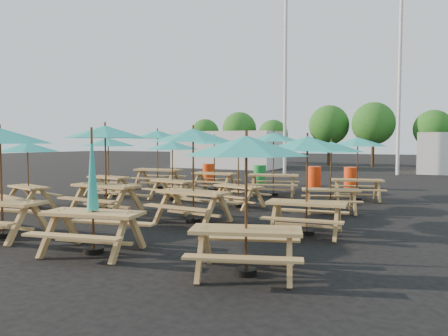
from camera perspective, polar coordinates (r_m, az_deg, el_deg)
The scene contains 29 objects.
ground at distance 14.35m, azimuth -2.71°, elevation -4.72°, with size 120.00×120.00×0.00m, color black.
picnic_unit_1 at distance 14.60m, azimuth -24.28°, elevation 2.06°, with size 2.25×2.25×2.04m.
picnic_unit_2 at distance 16.85m, azimuth -14.88°, elevation 2.88°, with size 2.23×2.23×2.20m.
picnic_unit_3 at distance 19.05m, azimuth -8.69°, elevation 3.92°, with size 2.56×2.56×2.54m.
picnic_unit_4 at distance 10.37m, azimuth -27.22°, elevation 3.03°, with size 2.41×2.41×2.36m.
picnic_unit_5 at distance 12.65m, azimuth -15.26°, elevation 3.95°, with size 2.34×2.34×2.52m.
picnic_unit_6 at distance 15.20m, azimuth -6.76°, elevation 2.53°, with size 2.23×2.23×2.08m.
picnic_unit_7 at distance 17.84m, azimuth -1.27°, elevation 3.25°, with size 2.08×2.08×2.28m.
picnic_unit_8 at distance 8.33m, azimuth -16.77°, elevation -4.27°, with size 2.09×1.91×2.31m.
picnic_unit_9 at distance 10.98m, azimuth -4.06°, elevation 3.60°, with size 2.36×2.36×2.40m.
picnic_unit_10 at distance 13.54m, azimuth 1.90°, elevation 2.24°, with size 2.28×2.28×2.03m.
picnic_unit_11 at distance 16.52m, azimuth 6.50°, elevation 3.57°, with size 2.65×2.65×2.40m.
picnic_unit_12 at distance 6.62m, azimuth 2.93°, elevation 1.90°, with size 2.48×2.48×2.16m.
picnic_unit_13 at distance 9.67m, azimuth 10.82°, elevation 2.48°, with size 2.18×2.18×2.19m.
picnic_unit_14 at distance 12.84m, azimuth 13.83°, elevation 2.19°, with size 2.35×2.35×2.06m.
picnic_unit_15 at distance 15.72m, azimuth 17.06°, elevation 2.84°, with size 2.48×2.48×2.21m.
waste_bin_0 at distance 21.70m, azimuth -2.02°, elevation -0.67°, with size 0.58×0.58×0.94m, color #EC3A0D.
waste_bin_1 at distance 20.46m, azimuth 4.70°, elevation -0.93°, with size 0.58×0.58×0.94m, color #1A9236.
waste_bin_2 at distance 19.70m, azimuth 11.71°, elevation -1.17°, with size 0.58×0.58×0.94m, color #EC3A0D.
waste_bin_3 at distance 19.57m, azimuth 16.23°, elevation -1.27°, with size 0.58×0.58×0.94m, color #EC3A0D.
mast_0 at distance 28.13m, azimuth 8.02°, elevation 11.55°, with size 0.20×0.20×12.00m, color silver.
mast_1 at distance 28.74m, azimuth 21.97°, elevation 11.16°, with size 0.20×0.20×12.00m, color silver.
event_tent_0 at distance 33.87m, azimuth 0.49°, elevation 2.42°, with size 8.00×4.00×2.80m, color silver.
tree_0 at distance 43.12m, azimuth -2.48°, elevation 4.56°, with size 2.80×2.80×4.24m.
tree_1 at distance 39.96m, azimuth 2.01°, elevation 5.10°, with size 3.11×3.11×4.72m.
tree_2 at distance 38.43m, azimuth 6.41°, elevation 4.36°, with size 2.59×2.59×3.93m.
tree_3 at distance 38.12m, azimuth 13.56°, elevation 5.46°, with size 3.36×3.36×5.09m.
tree_4 at distance 37.00m, azimuth 18.93°, elevation 5.51°, with size 3.41×3.41×5.17m.
tree_5 at distance 37.06m, azimuth 25.66°, elevation 4.60°, with size 2.94×2.94×4.45m.
Camera 1 is at (7.00, -12.36, 2.06)m, focal length 35.00 mm.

